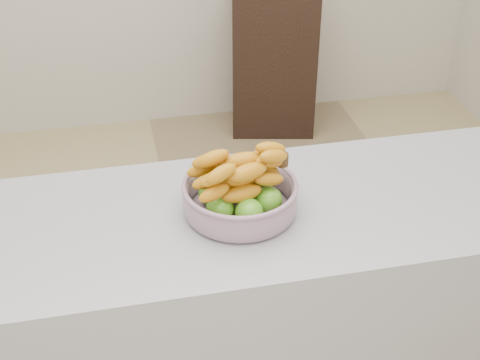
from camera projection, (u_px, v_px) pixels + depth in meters
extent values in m
cube|color=#9E9EA6|center=(214.00, 336.00, 2.02)|extent=(2.00, 0.60, 0.90)
cube|color=black|center=(274.00, 59.00, 3.87)|extent=(0.54, 0.47, 0.85)
cylinder|color=#95A2B3|center=(240.00, 209.00, 1.78)|extent=(0.26, 0.26, 0.01)
torus|color=#95A2B3|center=(240.00, 185.00, 1.74)|extent=(0.31, 0.31, 0.01)
sphere|color=#59981A|center=(249.00, 212.00, 1.70)|extent=(0.07, 0.07, 0.07)
sphere|color=#59981A|center=(268.00, 200.00, 1.74)|extent=(0.07, 0.07, 0.07)
sphere|color=#59981A|center=(259.00, 184.00, 1.81)|extent=(0.07, 0.07, 0.07)
sphere|color=#59981A|center=(232.00, 181.00, 1.82)|extent=(0.07, 0.07, 0.07)
sphere|color=#59981A|center=(212.00, 193.00, 1.77)|extent=(0.07, 0.07, 0.07)
sphere|color=#59981A|center=(220.00, 209.00, 1.71)|extent=(0.07, 0.07, 0.07)
ellipsoid|color=orange|center=(242.00, 193.00, 1.69)|extent=(0.20, 0.09, 0.04)
ellipsoid|color=orange|center=(236.00, 183.00, 1.73)|extent=(0.20, 0.06, 0.04)
ellipsoid|color=orange|center=(231.00, 174.00, 1.77)|extent=(0.19, 0.05, 0.04)
ellipsoid|color=orange|center=(243.00, 177.00, 1.70)|extent=(0.20, 0.10, 0.04)
ellipsoid|color=orange|center=(237.00, 166.00, 1.74)|extent=(0.20, 0.06, 0.04)
ellipsoid|color=orange|center=(242.00, 161.00, 1.70)|extent=(0.20, 0.06, 0.04)
ellipsoid|color=orange|center=(248.00, 172.00, 1.66)|extent=(0.20, 0.11, 0.04)
cylinder|color=#452F16|center=(283.00, 159.00, 1.74)|extent=(0.03, 0.03, 0.03)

